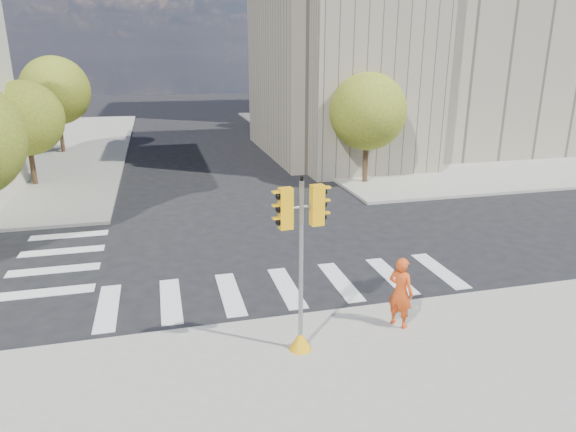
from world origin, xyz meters
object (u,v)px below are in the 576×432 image
at_px(lamp_near, 350,96).
at_px(lamp_far, 292,83).
at_px(photographer, 400,292).
at_px(traffic_signal, 301,281).

relative_size(lamp_near, lamp_far, 1.00).
bearing_deg(photographer, traffic_signal, 65.78).
relative_size(lamp_near, photographer, 4.18).
xyz_separation_m(lamp_near, photographer, (-5.83, -19.26, -3.46)).
bearing_deg(photographer, lamp_near, -50.48).
height_order(lamp_near, traffic_signal, lamp_near).
relative_size(lamp_far, traffic_signal, 1.86).
height_order(lamp_near, lamp_far, same).
bearing_deg(lamp_far, lamp_near, -90.00).
bearing_deg(traffic_signal, lamp_far, 69.50).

